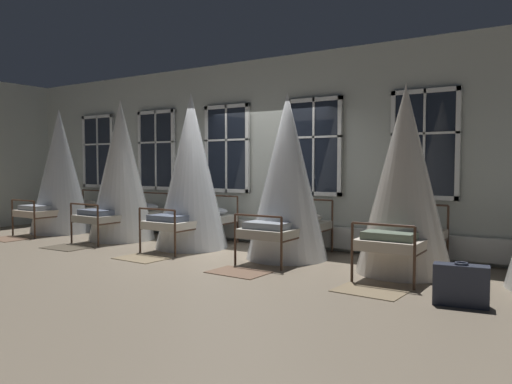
{
  "coord_description": "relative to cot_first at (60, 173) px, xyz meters",
  "views": [
    {
      "loc": [
        4.94,
        -6.93,
        1.5
      ],
      "look_at": [
        0.41,
        -0.0,
        1.05
      ],
      "focal_mm": 35.26,
      "sensor_mm": 36.0,
      "label": 1
    }
  ],
  "objects": [
    {
      "name": "rug_second",
      "position": [
        1.91,
        -1.27,
        -1.31
      ],
      "size": [
        0.83,
        0.6,
        0.01
      ],
      "primitive_type": "cube",
      "rotation": [
        0.0,
        0.0,
        0.05
      ],
      "color": "brown",
      "rests_on": "ground"
    },
    {
      "name": "rug_fourth",
      "position": [
        5.72,
        -1.27,
        -1.31
      ],
      "size": [
        0.82,
        0.58,
        0.01
      ],
      "primitive_type": "cube",
      "rotation": [
        0.0,
        0.0,
        -0.03
      ],
      "color": "brown",
      "rests_on": "ground"
    },
    {
      "name": "window_bank",
      "position": [
        4.77,
        1.03,
        -0.29
      ],
      "size": [
        10.57,
        0.1,
        2.6
      ],
      "color": "black",
      "rests_on": "ground"
    },
    {
      "name": "rug_fifth",
      "position": [
        7.62,
        -1.27,
        -1.31
      ],
      "size": [
        0.83,
        0.6,
        0.01
      ],
      "primitive_type": "cube",
      "rotation": [
        0.0,
        0.0,
        -0.05
      ],
      "color": "#8E7A5B",
      "rests_on": "ground"
    },
    {
      "name": "suitcase_dark",
      "position": [
        8.64,
        -1.3,
        -1.09
      ],
      "size": [
        0.58,
        0.29,
        0.47
      ],
      "rotation": [
        0.0,
        0.0,
        0.16
      ],
      "color": "#2D3342",
      "rests_on": "ground"
    },
    {
      "name": "cot_fifth",
      "position": [
        7.64,
        -0.01,
        -0.05
      ],
      "size": [
        1.31,
        1.83,
        2.61
      ],
      "rotation": [
        0.0,
        0.0,
        1.58
      ],
      "color": "#4C3323",
      "rests_on": "ground"
    },
    {
      "name": "rug_first",
      "position": [
        0.01,
        -1.27,
        -1.31
      ],
      "size": [
        0.81,
        0.57,
        0.01
      ],
      "primitive_type": "cube",
      "rotation": [
        0.0,
        0.0,
        0.02
      ],
      "color": "brown",
      "rests_on": "ground"
    },
    {
      "name": "back_wall_with_windows",
      "position": [
        4.77,
        1.15,
        0.43
      ],
      "size": [
        13.64,
        0.1,
        3.48
      ],
      "primitive_type": "cube",
      "color": "#B2B7AD",
      "rests_on": "ground"
    },
    {
      "name": "cot_first",
      "position": [
        0.0,
        0.0,
        0.0
      ],
      "size": [
        1.31,
        1.83,
        2.72
      ],
      "rotation": [
        0.0,
        0.0,
        1.56
      ],
      "color": "#4C3323",
      "rests_on": "ground"
    },
    {
      "name": "rug_third",
      "position": [
        3.81,
        -1.27,
        -1.31
      ],
      "size": [
        0.82,
        0.58,
        0.01
      ],
      "primitive_type": "cube",
      "rotation": [
        0.0,
        0.0,
        -0.03
      ],
      "color": "#8E7A5B",
      "rests_on": "ground"
    },
    {
      "name": "ground",
      "position": [
        4.77,
        0.02,
        -1.31
      ],
      "size": [
        25.28,
        25.28,
        0.0
      ],
      "primitive_type": "plane",
      "color": "gray"
    },
    {
      "name": "cot_third",
      "position": [
        3.78,
        0.01,
        0.03
      ],
      "size": [
        1.31,
        1.83,
        2.78
      ],
      "rotation": [
        0.0,
        0.0,
        1.58
      ],
      "color": "#4C3323",
      "rests_on": "ground"
    },
    {
      "name": "cot_second",
      "position": [
        1.94,
        0.02,
        0.03
      ],
      "size": [
        1.31,
        1.84,
        2.79
      ],
      "rotation": [
        0.0,
        0.0,
        1.55
      ],
      "color": "#4C3323",
      "rests_on": "ground"
    },
    {
      "name": "cot_fourth",
      "position": [
        5.74,
        0.05,
        -0.04
      ],
      "size": [
        1.31,
        1.84,
        2.64
      ],
      "rotation": [
        0.0,
        0.0,
        1.59
      ],
      "color": "#4C3323",
      "rests_on": "ground"
    }
  ]
}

